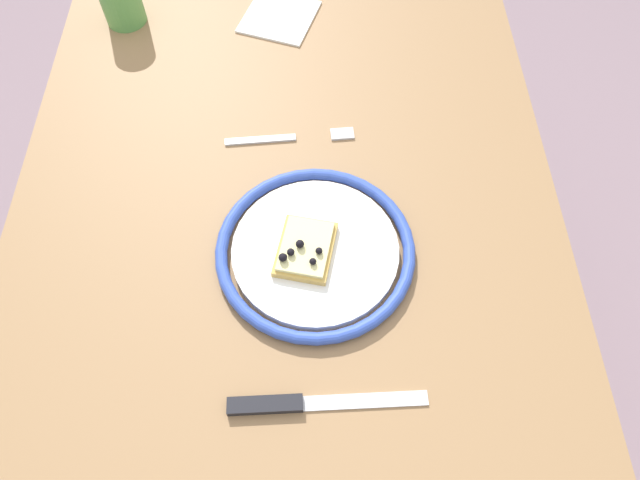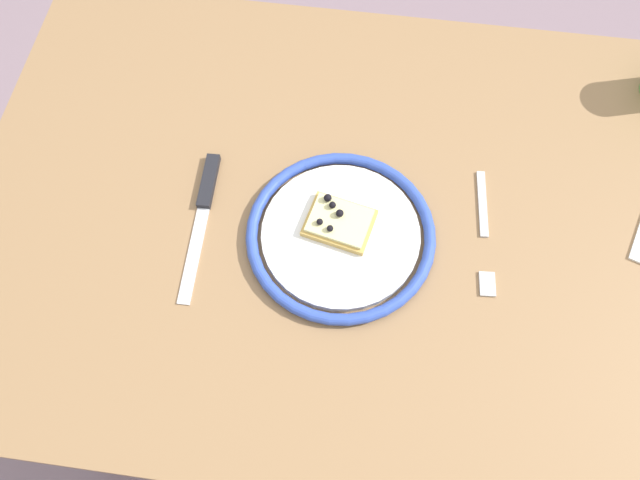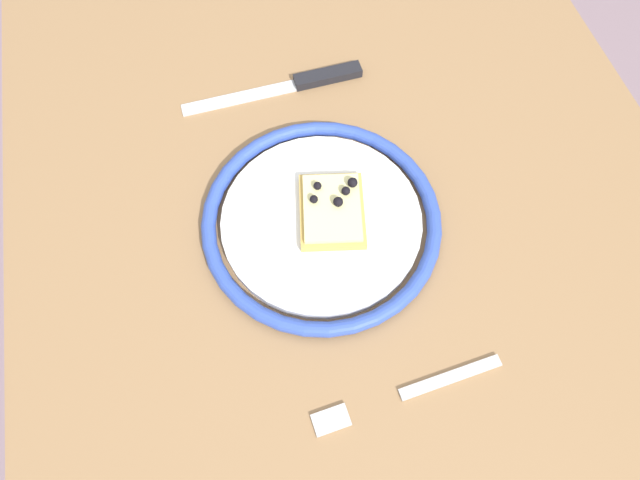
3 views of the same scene
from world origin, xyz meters
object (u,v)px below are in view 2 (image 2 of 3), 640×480
object	(u,v)px
plate	(342,235)
pizza_slice_near	(340,222)
dining_table	(356,237)
fork	(485,233)
knife	(206,201)

from	to	relation	value
plate	pizza_slice_near	xyz separation A→B (m)	(0.00, -0.01, 0.01)
dining_table	plate	size ratio (longest dim) A/B	4.27
dining_table	fork	size ratio (longest dim) A/B	5.79
fork	knife	bearing A→B (deg)	0.51
dining_table	fork	world-z (taller)	fork
dining_table	pizza_slice_near	size ratio (longest dim) A/B	10.87
knife	plate	bearing A→B (deg)	171.65
pizza_slice_near	dining_table	bearing A→B (deg)	-130.61
dining_table	plate	xyz separation A→B (m)	(0.02, 0.04, 0.09)
plate	fork	world-z (taller)	plate
plate	pizza_slice_near	bearing A→B (deg)	-72.05
dining_table	pizza_slice_near	world-z (taller)	pizza_slice_near
dining_table	knife	xyz separation A→B (m)	(0.23, 0.01, 0.09)
knife	fork	distance (m)	0.41
pizza_slice_near	knife	size ratio (longest dim) A/B	0.45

